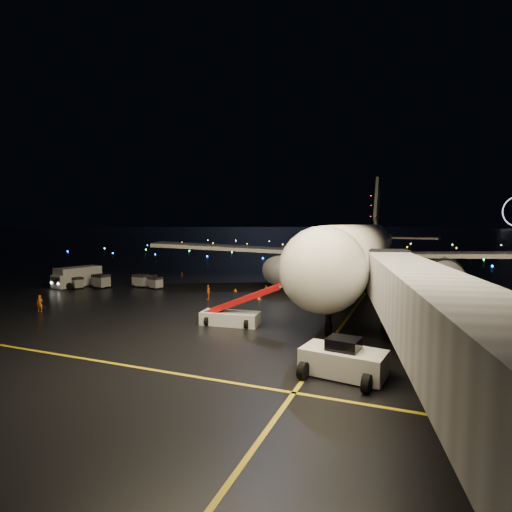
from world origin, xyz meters
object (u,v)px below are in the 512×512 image
object	(u,v)px
service_truck	(78,277)
airliner	(364,222)
crew_a	(40,303)
baggage_cart_1	(155,283)
baggage_cart_4	(77,283)
baggage_cart_3	(101,281)
belt_loader	(230,304)
baggage_cart_0	(149,281)
crew_c	(208,292)
pushback_tug	(343,357)
baggage_cart_2	(141,281)

from	to	relation	value
service_truck	airliner	bearing A→B (deg)	34.43
crew_a	baggage_cart_1	distance (m)	15.94
crew_a	baggage_cart_4	distance (m)	14.21
baggage_cart_3	belt_loader	bearing A→B (deg)	-13.20
baggage_cart_0	baggage_cart_3	world-z (taller)	baggage_cart_3
crew_a	baggage_cart_3	distance (m)	14.44
crew_a	crew_c	bearing A→B (deg)	22.69
baggage_cart_1	baggage_cart_4	distance (m)	10.42
pushback_tug	baggage_cart_3	size ratio (longest dim) A/B	2.16
pushback_tug	baggage_cart_4	distance (m)	41.87
airliner	crew_a	xyz separation A→B (m)	(-27.31, -28.99, -7.97)
service_truck	baggage_cart_4	bearing A→B (deg)	-40.30
belt_loader	baggage_cart_4	bearing A→B (deg)	154.33
belt_loader	crew_a	bearing A→B (deg)	-179.20
baggage_cart_4	baggage_cart_1	bearing A→B (deg)	44.45
service_truck	baggage_cart_2	distance (m)	8.68
service_truck	baggage_cart_2	xyz separation A→B (m)	(8.18, 2.87, -0.52)
service_truck	baggage_cart_4	distance (m)	1.89
crew_a	belt_loader	bearing A→B (deg)	-13.69
belt_loader	baggage_cart_3	bearing A→B (deg)	149.29
belt_loader	pushback_tug	bearing A→B (deg)	-42.50
service_truck	crew_a	xyz separation A→B (m)	(8.76, -13.38, -0.54)
pushback_tug	baggage_cart_1	bearing A→B (deg)	151.31
airliner	baggage_cart_1	distance (m)	29.60
crew_a	crew_c	xyz separation A→B (m)	(12.31, 11.60, 0.01)
baggage_cart_2	baggage_cart_4	distance (m)	8.25
service_truck	crew_c	distance (m)	21.15
crew_a	baggage_cart_0	bearing A→B (deg)	67.91
baggage_cart_1	baggage_cart_2	bearing A→B (deg)	-172.81
belt_loader	baggage_cart_4	xyz separation A→B (m)	(-27.08, 9.63, -1.00)
baggage_cart_3	baggage_cart_1	bearing A→B (deg)	29.19
crew_c	baggage_cart_0	distance (m)	12.92
crew_a	baggage_cart_0	size ratio (longest dim) A/B	0.89
pushback_tug	baggage_cart_0	distance (m)	37.32
baggage_cart_0	baggage_cart_1	distance (m)	1.84
airliner	pushback_tug	distance (m)	35.64
pushback_tug	baggage_cart_0	bearing A→B (deg)	151.75
baggage_cart_4	crew_c	bearing A→B (deg)	21.81
airliner	baggage_cart_1	world-z (taller)	airliner
crew_c	baggage_cart_3	world-z (taller)	baggage_cart_3
crew_a	baggage_cart_0	xyz separation A→B (m)	(0.44, 16.67, -0.03)
airliner	belt_loader	bearing A→B (deg)	-107.71
pushback_tug	crew_a	distance (m)	30.86
pushback_tug	baggage_cart_4	world-z (taller)	pushback_tug
crew_a	baggage_cart_1	xyz separation A→B (m)	(2.05, 15.81, -0.07)
service_truck	baggage_cart_2	size ratio (longest dim) A/B	3.73
airliner	baggage_cart_3	world-z (taller)	airliner
baggage_cart_2	baggage_cart_1	bearing A→B (deg)	-9.13
service_truck	crew_c	world-z (taller)	service_truck
baggage_cart_2	baggage_cart_3	size ratio (longest dim) A/B	0.93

